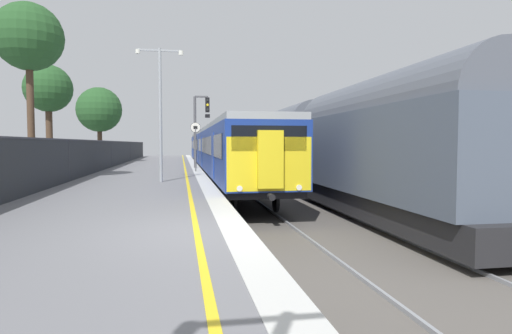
% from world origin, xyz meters
% --- Properties ---
extents(ground, '(17.40, 110.00, 1.21)m').
position_xyz_m(ground, '(2.64, 0.00, -0.61)').
color(ground, slate).
extents(commuter_train_at_platform, '(2.83, 40.37, 3.81)m').
position_xyz_m(commuter_train_at_platform, '(2.10, 24.88, 1.27)').
color(commuter_train_at_platform, navy).
rests_on(commuter_train_at_platform, ground).
extents(freight_train_adjacent_track, '(2.60, 52.39, 4.84)m').
position_xyz_m(freight_train_adjacent_track, '(6.10, 25.35, 1.65)').
color(freight_train_adjacent_track, '#232326').
rests_on(freight_train_adjacent_track, ground).
extents(signal_gantry, '(1.10, 0.24, 4.91)m').
position_xyz_m(signal_gantry, '(0.63, 21.54, 3.07)').
color(signal_gantry, '#47474C').
rests_on(signal_gantry, ground).
extents(speed_limit_sign, '(0.59, 0.08, 2.91)m').
position_xyz_m(speed_limit_sign, '(0.25, 17.72, 1.85)').
color(speed_limit_sign, '#59595B').
rests_on(speed_limit_sign, ground).
extents(platform_lamp_mid, '(2.00, 0.20, 5.74)m').
position_xyz_m(platform_lamp_mid, '(-1.48, 10.91, 3.38)').
color(platform_lamp_mid, '#93999E').
rests_on(platform_lamp_mid, ground).
extents(background_tree_left, '(2.91, 2.91, 7.73)m').
position_xyz_m(background_tree_left, '(-7.10, 12.12, 6.16)').
color(background_tree_left, '#473323').
rests_on(background_tree_left, ground).
extents(background_tree_centre, '(2.84, 2.84, 6.42)m').
position_xyz_m(background_tree_centre, '(-8.52, 19.88, 4.87)').
color(background_tree_centre, '#473323').
rests_on(background_tree_centre, ground).
extents(background_tree_right, '(3.93, 3.93, 6.64)m').
position_xyz_m(background_tree_right, '(-7.80, 32.13, 4.55)').
color(background_tree_right, '#473323').
rests_on(background_tree_right, ground).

